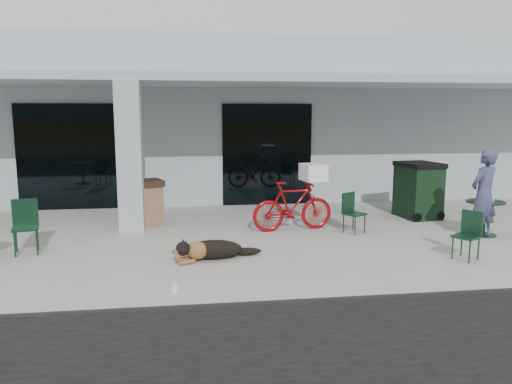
{
  "coord_description": "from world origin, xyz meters",
  "views": [
    {
      "loc": [
        -0.32,
        -8.23,
        2.49
      ],
      "look_at": [
        0.94,
        0.93,
        1.0
      ],
      "focal_mm": 35.0,
      "sensor_mm": 36.0,
      "label": 1
    }
  ],
  "objects": [
    {
      "name": "storefront_glass_left",
      "position": [
        -3.2,
        4.98,
        1.35
      ],
      "size": [
        2.8,
        0.06,
        2.7
      ],
      "primitive_type": "cube",
      "color": "black",
      "rests_on": "ground"
    },
    {
      "name": "cafe_chair_near",
      "position": [
        -3.18,
        0.8,
        0.48
      ],
      "size": [
        0.53,
        0.56,
        0.96
      ],
      "primitive_type": null,
      "rotation": [
        0.0,
        0.0,
        0.24
      ],
      "color": "#133823",
      "rests_on": "ground"
    },
    {
      "name": "building",
      "position": [
        0.0,
        8.5,
        2.25
      ],
      "size": [
        22.0,
        7.0,
        4.5
      ],
      "primitive_type": "cube",
      "color": "#9FABB4",
      "rests_on": "ground"
    },
    {
      "name": "person",
      "position": [
        5.45,
        0.75,
        0.89
      ],
      "size": [
        0.77,
        0.67,
        1.79
      ],
      "primitive_type": "imported",
      "rotation": [
        0.0,
        0.0,
        3.6
      ],
      "color": "#3B4063",
      "rests_on": "ground"
    },
    {
      "name": "cup_on_table",
      "position": [
        5.8,
        0.98,
        0.76
      ],
      "size": [
        0.09,
        0.09,
        0.1
      ],
      "primitive_type": "cylinder",
      "rotation": [
        0.0,
        0.0,
        -0.33
      ],
      "color": "white",
      "rests_on": "cafe_table_far"
    },
    {
      "name": "overhang",
      "position": [
        0.0,
        3.6,
        3.21
      ],
      "size": [
        22.0,
        2.8,
        0.18
      ],
      "primitive_type": "cube",
      "color": "#9FABB4",
      "rests_on": "column"
    },
    {
      "name": "laundry_basket",
      "position": [
        2.3,
        1.96,
        1.23
      ],
      "size": [
        0.51,
        0.65,
        0.35
      ],
      "primitive_type": "cube",
      "rotation": [
        0.0,
        0.0,
        1.71
      ],
      "color": "white",
      "rests_on": "bicycle"
    },
    {
      "name": "wheeled_bin",
      "position": [
        5.08,
        2.8,
        0.66
      ],
      "size": [
        0.95,
        1.13,
        1.32
      ],
      "primitive_type": null,
      "rotation": [
        0.0,
        0.0,
        0.14
      ],
      "color": "black",
      "rests_on": "ground"
    },
    {
      "name": "trash_receptacle",
      "position": [
        -1.2,
        2.8,
        0.51
      ],
      "size": [
        0.78,
        0.78,
        1.02
      ],
      "primitive_type": null,
      "rotation": [
        0.0,
        0.0,
        0.38
      ],
      "color": "brown",
      "rests_on": "ground"
    },
    {
      "name": "cafe_table_far",
      "position": [
        5.62,
        0.94,
        0.35
      ],
      "size": [
        0.96,
        0.96,
        0.71
      ],
      "primitive_type": null,
      "rotation": [
        0.0,
        0.0,
        -0.33
      ],
      "color": "#133823",
      "rests_on": "ground"
    },
    {
      "name": "cup_near_dog",
      "position": [
        -0.53,
        -1.5,
        0.05
      ],
      "size": [
        0.1,
        0.1,
        0.11
      ],
      "primitive_type": "cylinder",
      "rotation": [
        0.0,
        0.0,
        0.17
      ],
      "color": "white",
      "rests_on": "ground"
    },
    {
      "name": "cafe_chair_far_a",
      "position": [
        3.07,
        1.5,
        0.42
      ],
      "size": [
        0.54,
        0.55,
        0.83
      ],
      "primitive_type": null,
      "rotation": [
        0.0,
        0.0,
        0.55
      ],
      "color": "#133823",
      "rests_on": "ground"
    },
    {
      "name": "bicycle",
      "position": [
        1.86,
        1.9,
        0.53
      ],
      "size": [
        1.8,
        0.73,
        1.05
      ],
      "primitive_type": "imported",
      "rotation": [
        0.0,
        0.0,
        1.71
      ],
      "color": "#9C0C10",
      "rests_on": "ground"
    },
    {
      "name": "ground",
      "position": [
        0.0,
        0.0,
        0.0
      ],
      "size": [
        80.0,
        80.0,
        0.0
      ],
      "primitive_type": "plane",
      "color": "#AEADA4",
      "rests_on": "ground"
    },
    {
      "name": "dog",
      "position": [
        0.08,
        0.02,
        0.19
      ],
      "size": [
        1.21,
        0.76,
        0.38
      ],
      "primitive_type": null,
      "rotation": [
        0.0,
        0.0,
        0.36
      ],
      "color": "black",
      "rests_on": "ground"
    },
    {
      "name": "cafe_chair_far_b",
      "position": [
        4.33,
        -0.58,
        0.41
      ],
      "size": [
        0.54,
        0.53,
        0.83
      ],
      "primitive_type": null,
      "rotation": [
        0.0,
        0.0,
        -1.01
      ],
      "color": "#133823",
      "rests_on": "ground"
    },
    {
      "name": "storefront_glass_right",
      "position": [
        1.8,
        4.98,
        1.35
      ],
      "size": [
        2.4,
        0.06,
        2.7
      ],
      "primitive_type": "cube",
      "color": "black",
      "rests_on": "ground"
    },
    {
      "name": "column",
      "position": [
        -1.5,
        2.3,
        1.56
      ],
      "size": [
        0.5,
        0.5,
        3.12
      ],
      "primitive_type": "cube",
      "color": "#9FABB4",
      "rests_on": "ground"
    }
  ]
}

